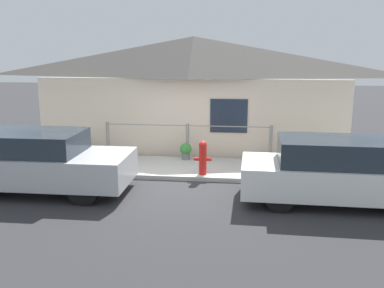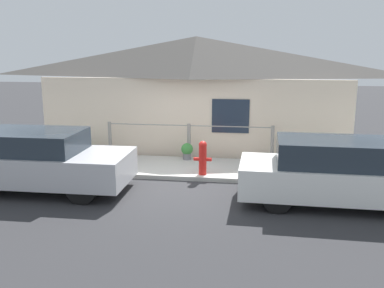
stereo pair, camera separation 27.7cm
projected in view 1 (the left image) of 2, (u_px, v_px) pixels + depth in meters
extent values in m
plane|color=#2D2D30|center=(178.00, 181.00, 10.83)|extent=(60.00, 60.00, 0.00)
cube|color=#B2AFA8|center=(184.00, 168.00, 11.79)|extent=(24.00, 2.01, 0.11)
cube|color=beige|center=(190.00, 119.00, 12.86)|extent=(9.40, 0.12, 2.41)
cube|color=#1E2838|center=(229.00, 116.00, 12.64)|extent=(1.10, 0.04, 1.00)
pyramid|color=#605B56|center=(194.00, 56.00, 13.47)|extent=(9.80, 2.20, 1.24)
cylinder|color=gray|center=(108.00, 139.00, 12.77)|extent=(0.10, 0.10, 1.03)
cylinder|color=gray|center=(188.00, 141.00, 12.50)|extent=(0.10, 0.10, 1.03)
cylinder|color=gray|center=(271.00, 143.00, 12.22)|extent=(0.10, 0.10, 1.03)
cylinder|color=gray|center=(188.00, 126.00, 12.39)|extent=(4.80, 0.03, 0.03)
cube|color=#B7B7BC|center=(40.00, 167.00, 9.92)|extent=(4.25, 1.76, 0.68)
cube|color=#232D38|center=(31.00, 142.00, 9.81)|extent=(2.34, 1.54, 0.49)
cylinder|color=black|center=(105.00, 170.00, 10.56)|extent=(0.67, 0.20, 0.67)
cylinder|color=black|center=(83.00, 190.00, 9.11)|extent=(0.67, 0.20, 0.67)
cylinder|color=black|center=(4.00, 167.00, 10.84)|extent=(0.67, 0.20, 0.67)
cube|color=white|center=(341.00, 179.00, 9.15)|extent=(4.25, 1.71, 0.66)
cube|color=#232D38|center=(335.00, 151.00, 9.05)|extent=(2.35, 1.48, 0.54)
cylinder|color=black|center=(276.00, 178.00, 10.06)|extent=(0.59, 0.21, 0.58)
cylinder|color=black|center=(280.00, 198.00, 8.73)|extent=(0.59, 0.21, 0.58)
cylinder|color=red|center=(203.00, 161.00, 10.92)|extent=(0.20, 0.20, 0.73)
sphere|color=red|center=(203.00, 145.00, 10.83)|extent=(0.21, 0.21, 0.21)
cylinder|color=red|center=(197.00, 159.00, 10.93)|extent=(0.18, 0.09, 0.09)
cylinder|color=red|center=(208.00, 159.00, 10.90)|extent=(0.18, 0.09, 0.09)
cylinder|color=slate|center=(186.00, 156.00, 12.46)|extent=(0.24, 0.24, 0.18)
sphere|color=#387F38|center=(186.00, 149.00, 12.41)|extent=(0.35, 0.35, 0.35)
cylinder|color=slate|center=(81.00, 153.00, 12.86)|extent=(0.28, 0.28, 0.18)
sphere|color=#2D6B2D|center=(80.00, 146.00, 12.81)|extent=(0.35, 0.35, 0.35)
cylinder|color=slate|center=(303.00, 165.00, 11.52)|extent=(0.28, 0.28, 0.21)
sphere|color=#2D6B2D|center=(304.00, 155.00, 11.46)|extent=(0.45, 0.45, 0.45)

